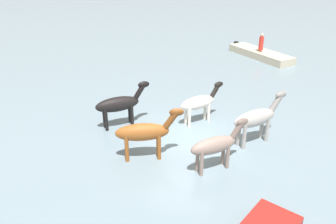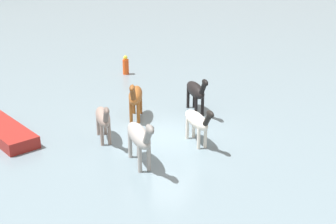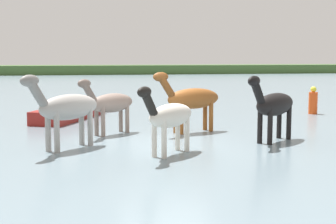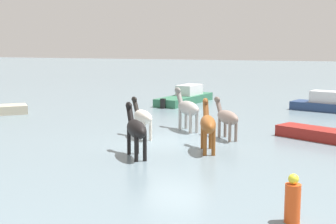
{
  "view_description": "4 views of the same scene",
  "coord_description": "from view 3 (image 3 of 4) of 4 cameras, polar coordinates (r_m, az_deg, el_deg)",
  "views": [
    {
      "loc": [
        -2.31,
        11.58,
        6.7
      ],
      "look_at": [
        0.73,
        0.06,
        1.13
      ],
      "focal_mm": 35.79,
      "sensor_mm": 36.0,
      "label": 1
    },
    {
      "loc": [
        -14.58,
        -6.68,
        7.07
      ],
      "look_at": [
        -0.2,
        -0.4,
        1.1
      ],
      "focal_mm": 46.35,
      "sensor_mm": 36.0,
      "label": 2
    },
    {
      "loc": [
        -2.54,
        -13.14,
        2.37
      ],
      "look_at": [
        0.09,
        0.19,
        0.83
      ],
      "focal_mm": 52.65,
      "sensor_mm": 36.0,
      "label": 3
    },
    {
      "loc": [
        17.82,
        6.75,
        4.03
      ],
      "look_at": [
        -0.69,
        -0.62,
        1.14
      ],
      "focal_mm": 50.03,
      "sensor_mm": 36.0,
      "label": 4
    }
  ],
  "objects": [
    {
      "name": "boat_launch_far",
      "position": [
        19.1,
        -11.24,
        -0.3
      ],
      "size": [
        2.88,
        4.39,
        0.73
      ],
      "rotation": [
        0.0,
        0.0,
        4.28
      ],
      "color": "maroon",
      "rests_on": "ground_plane"
    },
    {
      "name": "horse_pinto_flank",
      "position": [
        15.37,
        2.72,
        1.52
      ],
      "size": [
        2.41,
        1.28,
        1.91
      ],
      "rotation": [
        0.0,
        0.0,
        3.52
      ],
      "color": "brown",
      "rests_on": "ground_plane"
    },
    {
      "name": "horse_mid_herd",
      "position": [
        12.79,
        -11.65,
        0.5
      ],
      "size": [
        2.07,
        2.02,
        1.95
      ],
      "rotation": [
        0.0,
        0.0,
        3.91
      ],
      "color": "#9E9993",
      "rests_on": "ground_plane"
    },
    {
      "name": "ground_plane",
      "position": [
        13.59,
        -0.22,
        -3.59
      ],
      "size": [
        200.95,
        200.95,
        0.0
      ],
      "primitive_type": "plane",
      "color": "slate"
    },
    {
      "name": "distant_shoreline",
      "position": [
        67.22,
        -9.01,
        4.35
      ],
      "size": [
        180.86,
        6.0,
        2.4
      ],
      "primitive_type": "cube",
      "color": "#3E5D2D",
      "rests_on": "ground_plane"
    },
    {
      "name": "horse_lead",
      "position": [
        13.94,
        12.15,
        0.81
      ],
      "size": [
        2.1,
        1.82,
        1.88
      ],
      "rotation": [
        0.0,
        0.0,
        3.83
      ],
      "color": "black",
      "rests_on": "ground_plane"
    },
    {
      "name": "horse_dark_mare",
      "position": [
        11.83,
        0.15,
        -0.48
      ],
      "size": [
        1.78,
        1.81,
        1.71
      ],
      "rotation": [
        0.0,
        0.0,
        3.94
      ],
      "color": "silver",
      "rests_on": "ground_plane"
    },
    {
      "name": "horse_rear_stallion",
      "position": [
        15.06,
        -6.72,
        1.0
      ],
      "size": [
        1.92,
        1.7,
        1.73
      ],
      "rotation": [
        0.0,
        0.0,
        3.84
      ],
      "color": "gray",
      "rests_on": "ground_plane"
    },
    {
      "name": "buoy_channel_marker",
      "position": [
        21.25,
        16.44,
        1.16
      ],
      "size": [
        0.36,
        0.36,
        1.14
      ],
      "color": "#E54C19",
      "rests_on": "ground_plane"
    }
  ]
}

